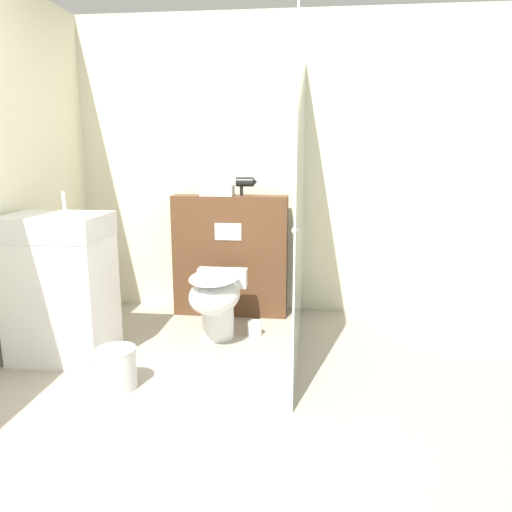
{
  "coord_description": "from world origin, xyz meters",
  "views": [
    {
      "loc": [
        0.56,
        -2.09,
        1.41
      ],
      "look_at": [
        0.16,
        1.32,
        0.67
      ],
      "focal_mm": 35.0,
      "sensor_mm": 36.0,
      "label": 1
    }
  ],
  "objects_px": {
    "hair_drier": "(246,182)",
    "waste_bin": "(117,368)",
    "sink_vanity": "(61,287)",
    "toilet": "(216,298)"
  },
  "relations": [
    {
      "from": "toilet",
      "to": "waste_bin",
      "type": "xyz_separation_m",
      "value": [
        -0.45,
        -0.82,
        -0.21
      ]
    },
    {
      "from": "toilet",
      "to": "hair_drier",
      "type": "height_order",
      "value": "hair_drier"
    },
    {
      "from": "hair_drier",
      "to": "waste_bin",
      "type": "relative_size",
      "value": 0.7
    },
    {
      "from": "hair_drier",
      "to": "waste_bin",
      "type": "distance_m",
      "value": 1.87
    },
    {
      "from": "toilet",
      "to": "hair_drier",
      "type": "relative_size",
      "value": 3.76
    },
    {
      "from": "toilet",
      "to": "hair_drier",
      "type": "distance_m",
      "value": 1.03
    },
    {
      "from": "sink_vanity",
      "to": "hair_drier",
      "type": "bearing_deg",
      "value": 43.13
    },
    {
      "from": "toilet",
      "to": "sink_vanity",
      "type": "height_order",
      "value": "sink_vanity"
    },
    {
      "from": "hair_drier",
      "to": "waste_bin",
      "type": "bearing_deg",
      "value": -111.87
    },
    {
      "from": "sink_vanity",
      "to": "waste_bin",
      "type": "distance_m",
      "value": 0.77
    }
  ]
}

